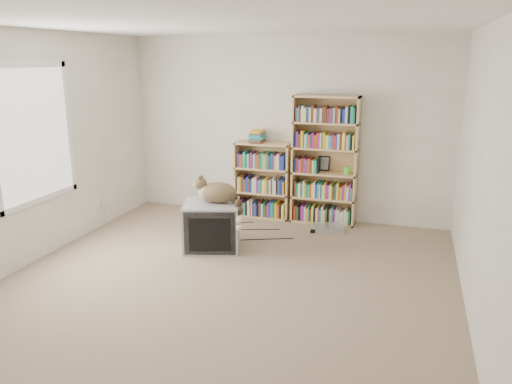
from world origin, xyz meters
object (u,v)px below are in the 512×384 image
(crt_tv, at_px, (212,226))
(bookcase_short, at_px, (263,183))
(bookcase_tall, at_px, (325,163))
(cat, at_px, (221,196))
(dvd_player, at_px, (328,228))

(crt_tv, relative_size, bookcase_short, 0.73)
(bookcase_short, bearing_deg, crt_tv, -99.34)
(crt_tv, relative_size, bookcase_tall, 0.45)
(cat, xyz_separation_m, bookcase_tall, (0.97, 1.35, 0.18))
(bookcase_short, height_order, dvd_player, bookcase_short)
(dvd_player, bearing_deg, bookcase_short, 138.11)
(dvd_player, bearing_deg, crt_tv, -162.15)
(crt_tv, height_order, cat, cat)
(dvd_player, bearing_deg, cat, -159.95)
(cat, height_order, bookcase_tall, bookcase_tall)
(cat, bearing_deg, bookcase_tall, 45.84)
(crt_tv, height_order, bookcase_short, bookcase_short)
(cat, xyz_separation_m, dvd_player, (1.11, 0.96, -0.60))
(bookcase_tall, height_order, bookcase_short, bookcase_tall)
(cat, relative_size, bookcase_short, 0.64)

